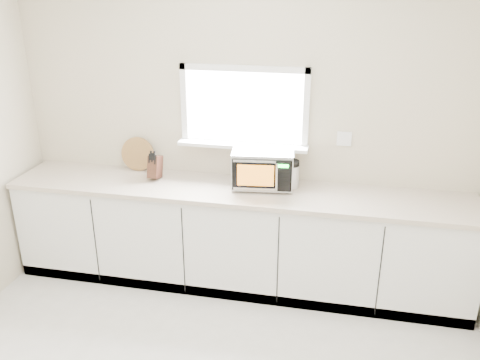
# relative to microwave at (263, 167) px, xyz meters

# --- Properties ---
(back_wall) EXTENTS (4.00, 0.17, 2.70)m
(back_wall) POSITION_rel_microwave_xyz_m (-0.20, 0.19, 0.27)
(back_wall) COLOR #BFB797
(back_wall) RESTS_ON ground
(cabinets) EXTENTS (3.92, 0.60, 0.88)m
(cabinets) POSITION_rel_microwave_xyz_m (-0.20, -0.10, -0.65)
(cabinets) COLOR silver
(cabinets) RESTS_ON ground
(countertop) EXTENTS (3.92, 0.64, 0.04)m
(countertop) POSITION_rel_microwave_xyz_m (-0.20, -0.11, -0.19)
(countertop) COLOR #B5A995
(countertop) RESTS_ON cabinets
(microwave) EXTENTS (0.54, 0.45, 0.32)m
(microwave) POSITION_rel_microwave_xyz_m (0.00, 0.00, 0.00)
(microwave) COLOR black
(microwave) RESTS_ON countertop
(knife_block) EXTENTS (0.10, 0.19, 0.27)m
(knife_block) POSITION_rel_microwave_xyz_m (-0.95, -0.04, -0.05)
(knife_block) COLOR #432117
(knife_block) RESTS_ON countertop
(cutting_board) EXTENTS (0.31, 0.07, 0.31)m
(cutting_board) POSITION_rel_microwave_xyz_m (-1.18, 0.14, -0.02)
(cutting_board) COLOR olive
(cutting_board) RESTS_ON countertop
(coffee_grinder) EXTENTS (0.15, 0.15, 0.24)m
(coffee_grinder) POSITION_rel_microwave_xyz_m (0.24, 0.02, -0.05)
(coffee_grinder) COLOR #BBBDC3
(coffee_grinder) RESTS_ON countertop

